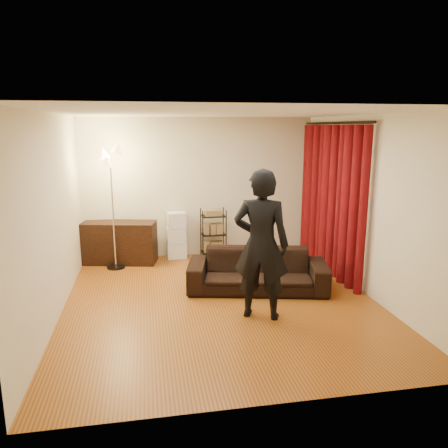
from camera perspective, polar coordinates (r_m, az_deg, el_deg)
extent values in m
plane|color=#9C551D|center=(6.54, -0.40, -10.06)|extent=(5.00, 5.00, 0.00)
plane|color=white|center=(6.04, -0.44, 14.32)|extent=(5.00, 5.00, 0.00)
plane|color=beige|center=(8.59, -3.28, 4.75)|extent=(5.00, 0.00, 5.00)
plane|color=beige|center=(3.78, 6.10, -5.46)|extent=(5.00, 0.00, 5.00)
plane|color=beige|center=(6.18, -21.44, 0.82)|extent=(0.00, 5.00, 5.00)
plane|color=beige|center=(6.89, 18.37, 2.19)|extent=(0.00, 5.00, 5.00)
cylinder|color=black|center=(7.75, 14.32, 12.67)|extent=(0.04, 2.65, 0.04)
imported|color=black|center=(6.90, 4.39, -6.06)|extent=(2.29, 1.29, 0.63)
imported|color=black|center=(5.75, 4.87, -2.71)|extent=(0.86, 0.73, 2.01)
cube|color=black|center=(8.44, -13.47, -2.36)|extent=(1.42, 0.78, 0.78)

